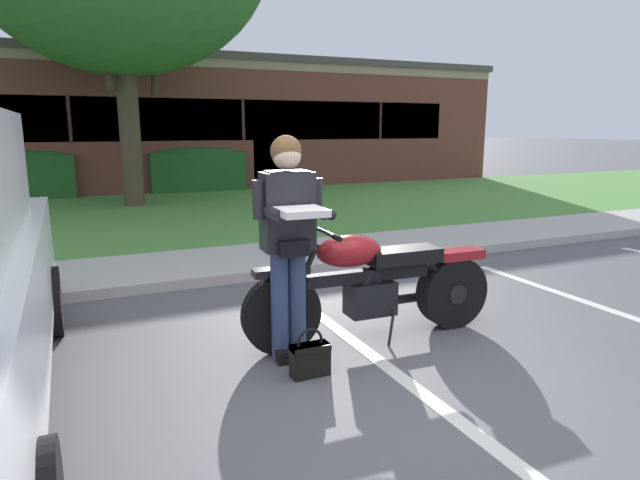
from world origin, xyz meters
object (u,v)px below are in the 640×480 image
hedge_left (20,174)px  hedge_center_left (197,168)px  motorcycle (382,283)px  handbag (310,357)px  brick_building (68,123)px  rider_person (289,231)px

hedge_left → hedge_center_left: size_ratio=0.96×
motorcycle → handbag: size_ratio=6.23×
motorcycle → brick_building: bearing=97.5°
handbag → hedge_center_left: size_ratio=0.14×
hedge_left → brick_building: brick_building is taller
motorcycle → brick_building: brick_building is taller
hedge_left → hedge_center_left: bearing=0.0°
hedge_center_left → handbag: bearing=-98.5°
brick_building → motorcycle: bearing=-82.5°
handbag → brick_building: size_ratio=0.01×
rider_person → brick_building: brick_building is taller
rider_person → brick_building: (-1.30, 16.56, 0.87)m
hedge_left → brick_building: 5.46m
rider_person → handbag: bearing=-86.7°
rider_person → motorcycle: bearing=6.2°
handbag → hedge_left: (-2.51, 11.72, 0.51)m
handbag → hedge_left: bearing=102.1°
hedge_center_left → brick_building: size_ratio=0.10×
rider_person → hedge_left: bearing=102.3°
hedge_left → brick_building: (1.19, 5.18, 1.22)m
rider_person → handbag: 0.93m
motorcycle → handbag: 1.01m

